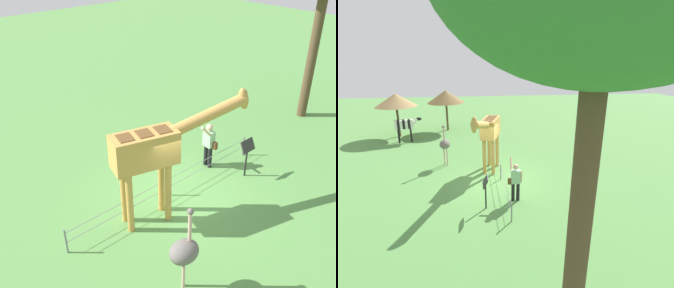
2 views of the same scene
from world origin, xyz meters
The scene contains 6 objects.
ground_plane centered at (0.00, 0.00, 0.00)m, with size 60.00×60.00×0.00m, color #568E47.
giraffe centered at (-0.89, -0.27, 2.17)m, with size 3.94×1.57×3.44m.
visitor centered at (2.04, 0.56, 0.90)m, with size 0.66×0.59×1.70m.
ostrich centered at (-2.15, -2.56, 1.18)m, with size 0.70×0.56×2.25m.
info_sign centered at (2.51, -0.65, 0.95)m, with size 0.56×0.21×1.32m.
wire_fence centered at (0.00, 0.20, 0.40)m, with size 7.05×0.05×0.75m.
Camera 1 is at (-6.30, -6.62, 7.09)m, focal length 40.65 mm.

